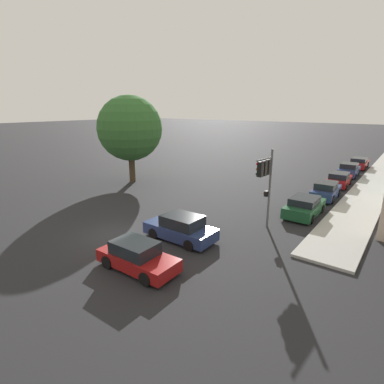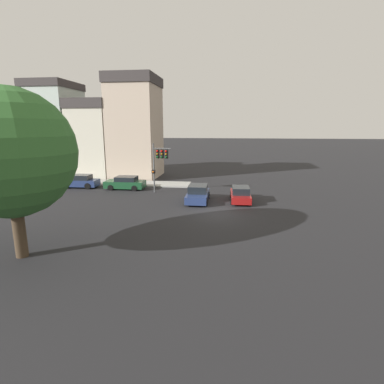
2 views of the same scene
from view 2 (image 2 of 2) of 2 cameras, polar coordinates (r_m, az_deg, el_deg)
name	(u,v)px [view 2 (image 2 of 2)]	position (r m, az deg, el deg)	size (l,w,h in m)	color
ground_plane	(217,213)	(23.98, 4.84, -4.06)	(300.00, 300.00, 0.00)	black
rowhouse_backdrop	(98,131)	(43.18, -17.55, 11.05)	(7.36, 17.10, 13.17)	#BCA893
street_tree	(9,153)	(17.46, -31.48, 6.30)	(6.48, 6.48, 8.74)	#423323
traffic_signal	(160,158)	(30.82, -6.18, 6.43)	(0.54, 2.03, 5.08)	#515456
crossing_car_0	(240,194)	(27.81, 9.22, -0.47)	(4.14, 1.90, 1.40)	maroon
crossing_car_1	(198,194)	(27.47, 1.12, -0.37)	(4.32, 2.00, 1.50)	navy
parked_car_0	(125,183)	(33.74, -12.57, 1.68)	(2.07, 4.29, 1.40)	#194728
parked_car_1	(80,181)	(36.02, -20.53, 1.90)	(1.92, 4.15, 1.46)	navy
parked_car_2	(37,181)	(38.71, -27.50, 1.90)	(2.04, 4.29, 1.35)	maroon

